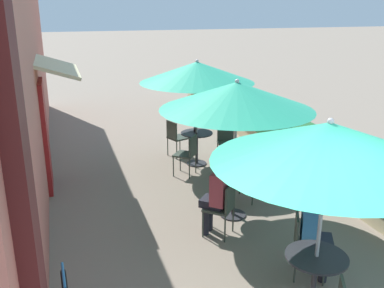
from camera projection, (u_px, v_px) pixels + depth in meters
The scene contains 17 objects.
cafe_facade_wall at pixel (32, 77), 8.22m from camera, with size 0.98×13.57×4.20m.
planter_hedge at pixel (273, 131), 10.25m from camera, with size 0.60×12.57×1.01m.
patio_table_near at pixel (315, 273), 4.85m from camera, with size 0.70×0.70×0.74m.
patio_umbrella_near at pixel (328, 143), 4.37m from camera, with size 2.44×2.44×2.33m.
cafe_chair_near_left at pixel (304, 241), 5.51m from camera, with size 0.54×0.54×0.87m.
seated_patron_near_left at pixel (315, 230), 5.43m from camera, with size 0.50×0.47×1.25m.
patio_table_mid at pixel (234, 188), 7.12m from camera, with size 0.70×0.70×0.74m.
patio_umbrella_mid at pixel (237, 96), 6.64m from camera, with size 2.44×2.44×2.33m.
cafe_chair_mid_left at pixel (223, 205), 6.49m from camera, with size 0.57×0.57×0.87m.
seated_patron_mid_left at pixel (217, 193), 6.48m from camera, with size 0.51×0.51×1.25m.
cafe_chair_mid_right at pixel (243, 173), 7.75m from camera, with size 0.57×0.57×0.87m.
patio_table_far at pixel (197, 142), 9.48m from camera, with size 0.70×0.70×0.74m.
patio_umbrella_far at pixel (197, 72), 9.00m from camera, with size 2.44×2.44×2.33m.
cafe_chair_far_left at pixel (226, 140), 9.64m from camera, with size 0.46×0.46×0.87m.
cafe_chair_far_right at pixel (176, 136), 9.95m from camera, with size 0.51×0.51×0.87m.
cafe_chair_far_back at pixel (188, 152), 8.84m from camera, with size 0.56×0.56×0.87m.
coffee_cup_far at pixel (195, 129), 9.49m from camera, with size 0.07×0.07×0.09m.
Camera 1 is at (-2.09, -2.11, 3.41)m, focal length 40.00 mm.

